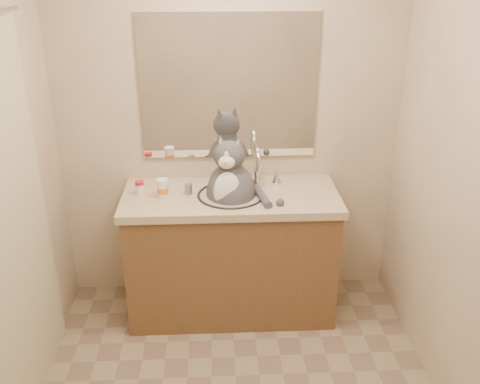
# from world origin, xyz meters

# --- Properties ---
(room) EXTENTS (2.22, 2.52, 2.42)m
(room) POSITION_xyz_m (0.00, 0.00, 1.20)
(room) COLOR gray
(room) RESTS_ON ground
(vanity) EXTENTS (1.34, 0.59, 1.12)m
(vanity) POSITION_xyz_m (0.00, 0.96, 0.44)
(vanity) COLOR brown
(vanity) RESTS_ON ground
(mirror) EXTENTS (1.10, 0.02, 0.90)m
(mirror) POSITION_xyz_m (0.00, 1.24, 1.45)
(mirror) COLOR white
(mirror) RESTS_ON room
(shower_curtain) EXTENTS (0.02, 1.30, 1.93)m
(shower_curtain) POSITION_xyz_m (-1.05, 0.10, 1.03)
(shower_curtain) COLOR #BCAF8E
(shower_curtain) RESTS_ON ground
(cat) EXTENTS (0.42, 0.42, 0.61)m
(cat) POSITION_xyz_m (0.00, 0.95, 0.89)
(cat) COLOR #4E4D53
(cat) RESTS_ON vanity
(pill_bottle_redcap) EXTENTS (0.06, 0.06, 0.09)m
(pill_bottle_redcap) POSITION_xyz_m (-0.56, 0.97, 0.90)
(pill_bottle_redcap) COLOR white
(pill_bottle_redcap) RESTS_ON vanity
(pill_bottle_orange) EXTENTS (0.09, 0.09, 0.12)m
(pill_bottle_orange) POSITION_xyz_m (-0.41, 0.93, 0.91)
(pill_bottle_orange) COLOR white
(pill_bottle_orange) RESTS_ON vanity
(grey_canister) EXTENTS (0.06, 0.06, 0.07)m
(grey_canister) POSITION_xyz_m (-0.26, 0.97, 0.89)
(grey_canister) COLOR slate
(grey_canister) RESTS_ON vanity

